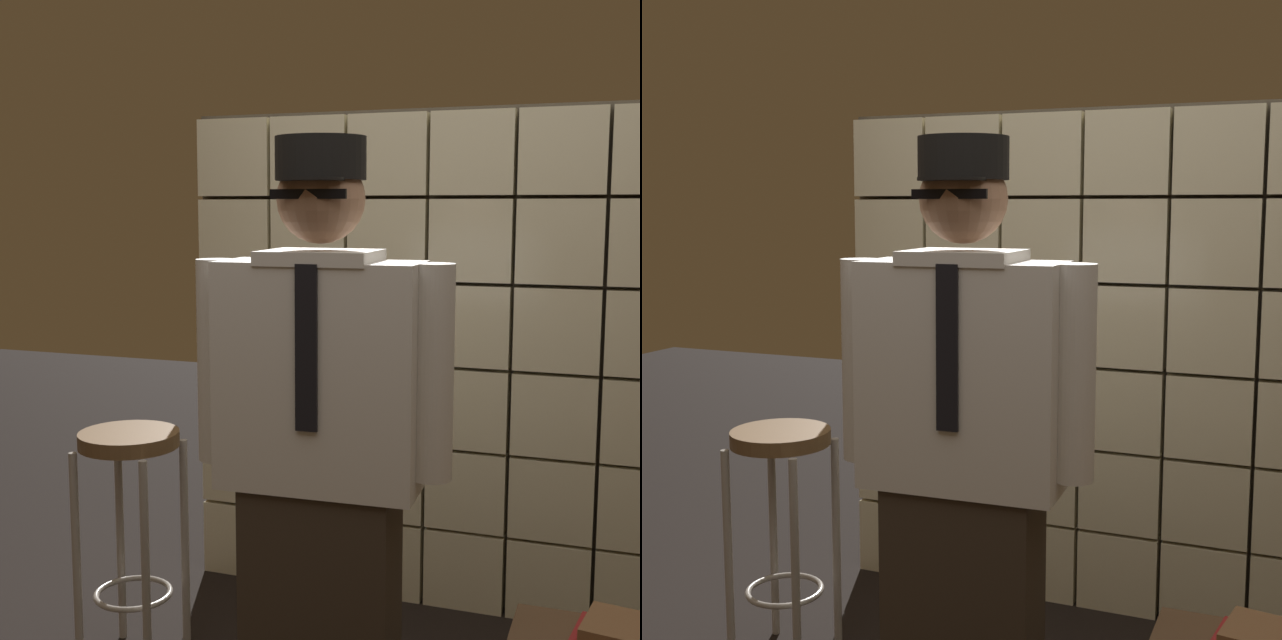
% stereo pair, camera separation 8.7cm
% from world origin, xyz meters
% --- Properties ---
extents(glass_block_wall, '(2.29, 0.10, 1.97)m').
position_xyz_m(glass_block_wall, '(0.00, 1.48, 0.96)').
color(glass_block_wall, beige).
rests_on(glass_block_wall, ground).
extents(standing_person, '(0.70, 0.30, 1.75)m').
position_xyz_m(standing_person, '(-0.17, 0.28, 0.91)').
color(standing_person, '#382D23').
rests_on(standing_person, ground).
extents(bar_stool, '(0.34, 0.34, 0.82)m').
position_xyz_m(bar_stool, '(-1.00, 0.66, 0.61)').
color(bar_stool, brown).
rests_on(bar_stool, ground).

